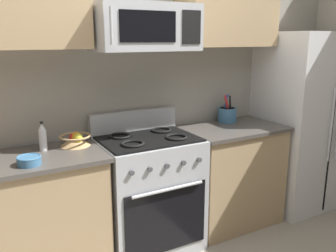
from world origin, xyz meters
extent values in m
cube|color=#9E998E|center=(0.00, 1.05, 1.30)|extent=(8.00, 0.10, 2.60)
cube|color=tan|center=(-1.02, 0.69, 0.44)|extent=(1.22, 0.55, 0.88)
cube|color=#4C4742|center=(-1.02, 0.69, 0.90)|extent=(1.26, 0.59, 0.03)
cube|color=#B2B5BA|center=(0.00, 0.69, 0.46)|extent=(0.76, 0.59, 0.91)
cube|color=black|center=(0.00, 0.39, 0.36)|extent=(0.67, 0.01, 0.51)
cylinder|color=#B2B5BA|center=(0.00, 0.36, 0.62)|extent=(0.57, 0.02, 0.02)
cube|color=black|center=(0.00, 0.69, 0.92)|extent=(0.73, 0.53, 0.02)
cube|color=#B2B5BA|center=(0.00, 0.95, 1.00)|extent=(0.76, 0.06, 0.18)
torus|color=black|center=(-0.18, 0.56, 0.93)|extent=(0.17, 0.17, 0.02)
torus|color=black|center=(0.18, 0.56, 0.93)|extent=(0.17, 0.17, 0.02)
torus|color=black|center=(-0.18, 0.81, 0.93)|extent=(0.17, 0.17, 0.02)
torus|color=black|center=(0.18, 0.81, 0.93)|extent=(0.17, 0.17, 0.02)
cylinder|color=#4C4C51|center=(-0.27, 0.38, 0.79)|extent=(0.04, 0.02, 0.04)
cylinder|color=#4C4C51|center=(-0.14, 0.38, 0.79)|extent=(0.04, 0.02, 0.04)
cylinder|color=#4C4C51|center=(0.00, 0.38, 0.79)|extent=(0.04, 0.02, 0.04)
cylinder|color=#4C4C51|center=(0.14, 0.38, 0.79)|extent=(0.04, 0.02, 0.04)
cylinder|color=#4C4C51|center=(0.27, 0.38, 0.79)|extent=(0.04, 0.02, 0.04)
cube|color=tan|center=(0.84, 0.69, 0.44)|extent=(0.85, 0.55, 0.88)
cube|color=#4C4742|center=(0.84, 0.69, 0.90)|extent=(0.89, 0.59, 0.03)
cube|color=silver|center=(1.72, 0.67, 0.87)|extent=(0.83, 0.66, 1.73)
cube|color=black|center=(1.72, 0.34, 0.87)|extent=(0.01, 0.01, 1.65)
cylinder|color=#B2B5BA|center=(1.67, 0.31, 0.91)|extent=(0.02, 0.02, 0.69)
cube|color=#B2B5BA|center=(0.00, 0.72, 1.75)|extent=(0.76, 0.40, 0.33)
cube|color=black|center=(-0.07, 0.51, 1.75)|extent=(0.42, 0.01, 0.21)
cube|color=black|center=(0.27, 0.51, 1.75)|extent=(0.15, 0.01, 0.23)
cylinder|color=#B2B5BA|center=(-0.34, 0.49, 1.75)|extent=(0.02, 0.02, 0.23)
cube|color=tan|center=(0.84, 0.83, 1.94)|extent=(0.88, 0.34, 0.68)
cylinder|color=teal|center=(0.92, 0.87, 0.98)|extent=(0.17, 0.17, 0.13)
cylinder|color=black|center=(0.92, 0.87, 0.99)|extent=(0.14, 0.14, 0.11)
cylinder|color=red|center=(0.91, 0.87, 1.05)|extent=(0.07, 0.05, 0.23)
cylinder|color=black|center=(0.93, 0.85, 1.05)|extent=(0.05, 0.04, 0.23)
cylinder|color=blue|center=(0.91, 0.90, 1.05)|extent=(0.07, 0.03, 0.23)
cone|color=tan|center=(-0.53, 0.80, 0.95)|extent=(0.22, 0.22, 0.07)
torus|color=tan|center=(-0.53, 0.80, 0.98)|extent=(0.22, 0.22, 0.02)
sphere|color=red|center=(-0.54, 0.81, 0.97)|extent=(0.07, 0.07, 0.07)
sphere|color=orange|center=(-0.53, 0.79, 0.97)|extent=(0.08, 0.08, 0.08)
sphere|color=yellow|center=(-0.52, 0.77, 0.97)|extent=(0.07, 0.07, 0.07)
cylinder|color=silver|center=(-0.76, 0.80, 0.98)|extent=(0.05, 0.05, 0.15)
cone|color=silver|center=(-0.76, 0.80, 1.08)|extent=(0.05, 0.05, 0.04)
cylinder|color=black|center=(-0.76, 0.80, 1.11)|extent=(0.02, 0.02, 0.01)
cylinder|color=teal|center=(-0.89, 0.53, 0.94)|extent=(0.14, 0.14, 0.05)
torus|color=teal|center=(-0.89, 0.53, 0.96)|extent=(0.15, 0.15, 0.01)
camera|label=1|loc=(-1.16, -1.70, 1.67)|focal=38.10mm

